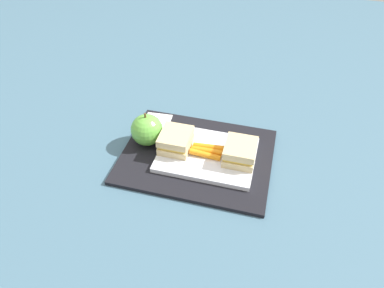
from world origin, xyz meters
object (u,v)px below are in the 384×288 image
Objects in this scene: sandwich_half_right at (176,140)px; carrot_sticks_bundle at (207,151)px; sandwich_half_left at (240,152)px; food_tray at (207,155)px; paper_napkin at (157,122)px; apple at (147,130)px.

sandwich_half_right reaches higher than carrot_sticks_bundle.
sandwich_half_left is 0.08m from carrot_sticks_bundle.
food_tray is 0.01m from carrot_sticks_bundle.
food_tray is at bearing 180.00° from sandwich_half_right.
sandwich_half_left is at bearing 180.00° from sandwich_half_right.
food_tray reaches higher than paper_napkin.
sandwich_half_right is (0.16, 0.00, 0.00)m from sandwich_half_left.
sandwich_half_left is (-0.08, 0.00, 0.03)m from food_tray.
sandwich_half_left is 0.23m from apple.
food_tray is 2.55× the size of apple.
apple reaches higher than sandwich_half_right.
carrot_sticks_bundle is at bearing -3.48° from food_tray.
sandwich_half_right is at bearing 170.40° from apple.
sandwich_half_left is 1.00× the size of sandwich_half_right.
food_tray is at bearing 175.16° from apple.
paper_napkin is at bearing -30.46° from food_tray.
sandwich_half_right is at bearing 0.05° from carrot_sticks_bundle.
apple reaches higher than paper_napkin.
paper_napkin is at bearing -87.26° from apple.
paper_napkin is (0.08, -0.09, -0.03)m from sandwich_half_right.
apple is 1.29× the size of paper_napkin.
sandwich_half_right is 0.08m from carrot_sticks_bundle.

